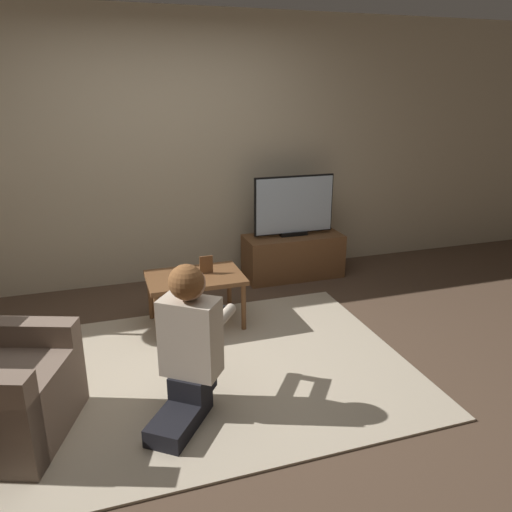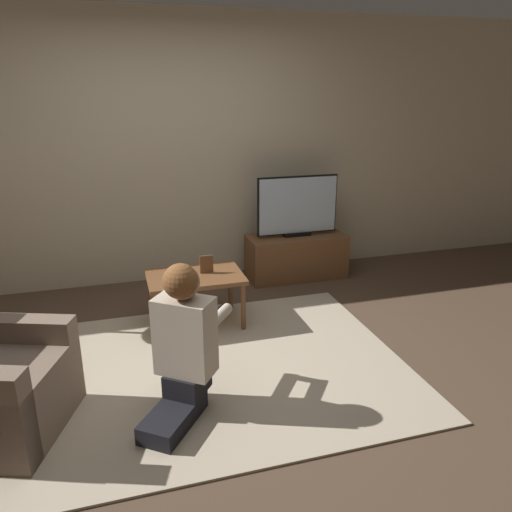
# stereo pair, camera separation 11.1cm
# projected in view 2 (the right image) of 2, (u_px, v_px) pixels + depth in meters

# --- Properties ---
(ground_plane) EXTENTS (10.00, 10.00, 0.00)m
(ground_plane) POSITION_uv_depth(u_px,v_px,m) (212.00, 371.00, 3.52)
(ground_plane) COLOR brown
(wall_back) EXTENTS (10.00, 0.06, 2.60)m
(wall_back) POSITION_uv_depth(u_px,v_px,m) (168.00, 152.00, 4.86)
(wall_back) COLOR beige
(wall_back) RESTS_ON ground_plane
(rug) EXTENTS (2.72, 2.06, 0.02)m
(rug) POSITION_uv_depth(u_px,v_px,m) (212.00, 370.00, 3.52)
(rug) COLOR #BCAD93
(rug) RESTS_ON ground_plane
(tv_stand) EXTENTS (1.01, 0.42, 0.45)m
(tv_stand) POSITION_uv_depth(u_px,v_px,m) (296.00, 256.00, 5.20)
(tv_stand) COLOR brown
(tv_stand) RESTS_ON ground_plane
(tv) EXTENTS (0.84, 0.08, 0.62)m
(tv) POSITION_uv_depth(u_px,v_px,m) (297.00, 206.00, 5.03)
(tv) COLOR black
(tv) RESTS_ON tv_stand
(coffee_table) EXTENTS (0.77, 0.52, 0.45)m
(coffee_table) POSITION_uv_depth(u_px,v_px,m) (195.00, 281.00, 4.08)
(coffee_table) COLOR brown
(coffee_table) RESTS_ON ground_plane
(person_kneeling) EXTENTS (0.69, 0.81, 0.95)m
(person_kneeling) POSITION_uv_depth(u_px,v_px,m) (184.00, 340.00, 2.93)
(person_kneeling) COLOR black
(person_kneeling) RESTS_ON rug
(picture_frame) EXTENTS (0.11, 0.01, 0.15)m
(picture_frame) POSITION_uv_depth(u_px,v_px,m) (207.00, 264.00, 4.09)
(picture_frame) COLOR brown
(picture_frame) RESTS_ON coffee_table
(remote) EXTENTS (0.04, 0.15, 0.02)m
(remote) POSITION_uv_depth(u_px,v_px,m) (178.00, 280.00, 3.93)
(remote) COLOR black
(remote) RESTS_ON coffee_table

